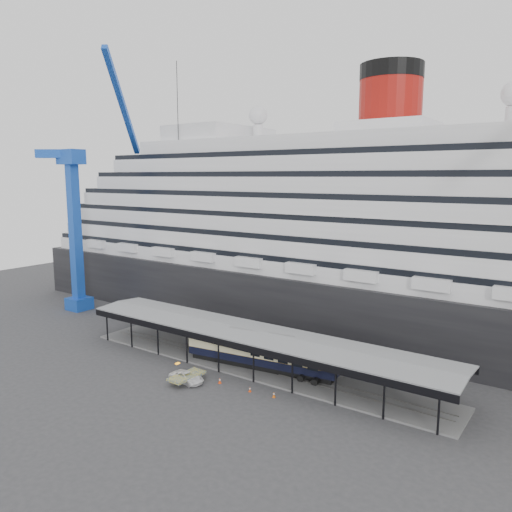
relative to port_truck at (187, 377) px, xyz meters
name	(u,v)px	position (x,y,z in m)	size (l,w,h in m)	color
ground	(232,379)	(4.12, 4.07, -0.67)	(200.00, 200.00, 0.00)	#343436
cruise_ship	(342,221)	(4.17, 36.07, 17.68)	(130.00, 30.00, 43.90)	black
platform_canopy	(254,351)	(4.12, 9.07, 1.69)	(56.00, 9.18, 5.30)	slate
crane_blue	(79,209)	(-40.99, 14.69, 19.29)	(22.63, 19.19, 47.60)	blue
port_truck	(187,377)	(0.00, 0.00, 0.00)	(2.23, 4.83, 1.34)	white
pullman_carriage	(261,351)	(5.38, 9.07, 1.94)	(22.09, 5.71, 21.51)	black
traffic_cone_left	(220,380)	(3.70, 2.16, -0.30)	(0.44, 0.44, 0.75)	#F5420D
traffic_cone_mid	(250,389)	(8.34, 2.32, -0.34)	(0.36, 0.36, 0.66)	#DF400C
traffic_cone_right	(274,395)	(11.62, 2.68, -0.32)	(0.43, 0.43, 0.72)	#D6590B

